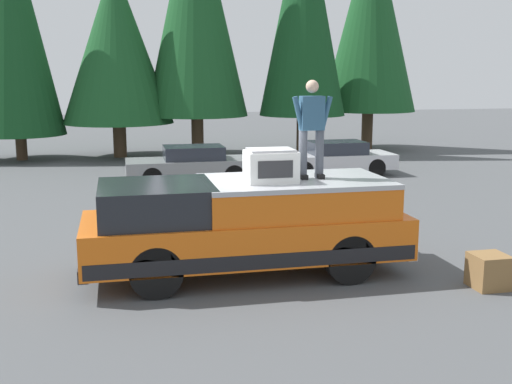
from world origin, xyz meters
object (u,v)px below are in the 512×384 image
person_on_truck_bed (312,127)px  parked_car_silver (334,158)px  parked_car_grey (191,164)px  compressor_unit (271,166)px  wooden_crate (489,271)px  pickup_truck (246,225)px

person_on_truck_bed → parked_car_silver: 10.88m
person_on_truck_bed → parked_car_grey: (9.60, 0.97, -1.97)m
compressor_unit → parked_car_silver: size_ratio=0.20×
person_on_truck_bed → parked_car_silver: bearing=-21.8°
person_on_truck_bed → parked_car_grey: size_ratio=0.41×
compressor_unit → wooden_crate: bearing=-112.4°
pickup_truck → parked_car_silver: pickup_truck is taller
parked_car_silver → parked_car_grey: 4.96m
pickup_truck → parked_car_silver: size_ratio=1.35×
compressor_unit → parked_car_grey: 9.90m
compressor_unit → parked_car_grey: size_ratio=0.20×
parked_car_silver → wooden_crate: size_ratio=7.32×
pickup_truck → parked_car_silver: 11.19m
pickup_truck → parked_car_grey: bearing=-1.2°
pickup_truck → person_on_truck_bed: 2.04m
compressor_unit → parked_car_grey: compressor_unit is taller
pickup_truck → wooden_crate: size_ratio=9.89×
compressor_unit → parked_car_silver: (10.14, -4.75, -1.35)m
compressor_unit → parked_car_grey: bearing=1.2°
person_on_truck_bed → parked_car_silver: (9.93, -3.98, -1.97)m
parked_car_grey → compressor_unit: bearing=-178.8°
parked_car_silver → pickup_truck: bearing=152.6°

